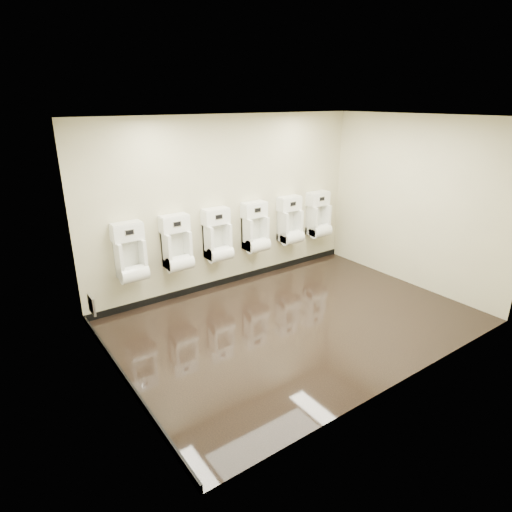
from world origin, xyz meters
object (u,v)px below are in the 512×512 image
(urinal_2, at_px, (218,239))
(urinal_0, at_px, (131,257))
(urinal_4, at_px, (290,224))
(urinal_5, at_px, (319,218))
(urinal_1, at_px, (177,247))
(access_panel, at_px, (92,305))
(urinal_3, at_px, (256,231))

(urinal_2, bearing_deg, urinal_0, 180.00)
(urinal_4, relative_size, urinal_5, 1.00)
(urinal_0, xyz_separation_m, urinal_2, (1.44, 0.00, 0.00))
(urinal_1, xyz_separation_m, urinal_5, (2.93, 0.00, 0.00))
(access_panel, bearing_deg, urinal_1, 15.64)
(urinal_1, xyz_separation_m, urinal_4, (2.23, 0.00, 0.00))
(urinal_0, distance_m, urinal_1, 0.72)
(urinal_2, bearing_deg, urinal_5, 0.00)
(urinal_0, bearing_deg, urinal_1, 0.00)
(urinal_1, relative_size, urinal_3, 1.00)
(urinal_2, bearing_deg, urinal_3, 0.00)
(urinal_4, bearing_deg, urinal_5, 0.00)
(urinal_4, bearing_deg, urinal_0, 180.00)
(urinal_0, relative_size, urinal_2, 1.00)
(access_panel, bearing_deg, urinal_0, 29.47)
(urinal_2, xyz_separation_m, urinal_5, (2.21, 0.00, 0.00))
(urinal_1, height_order, urinal_5, same)
(access_panel, height_order, urinal_2, urinal_2)
(urinal_0, distance_m, urinal_4, 2.95)
(urinal_2, relative_size, urinal_3, 1.00)
(urinal_1, height_order, urinal_3, same)
(urinal_0, xyz_separation_m, urinal_3, (2.19, 0.00, 0.00))
(urinal_2, relative_size, urinal_4, 1.00)
(urinal_1, height_order, urinal_2, same)
(urinal_0, bearing_deg, urinal_3, 0.00)
(access_panel, xyz_separation_m, urinal_1, (1.43, 0.40, 0.39))
(urinal_1, bearing_deg, urinal_3, 0.00)
(urinal_4, bearing_deg, urinal_3, 180.00)
(access_panel, xyz_separation_m, urinal_2, (2.15, 0.40, 0.39))
(urinal_1, bearing_deg, urinal_4, 0.00)
(urinal_2, height_order, urinal_4, same)
(urinal_1, distance_m, urinal_2, 0.72)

